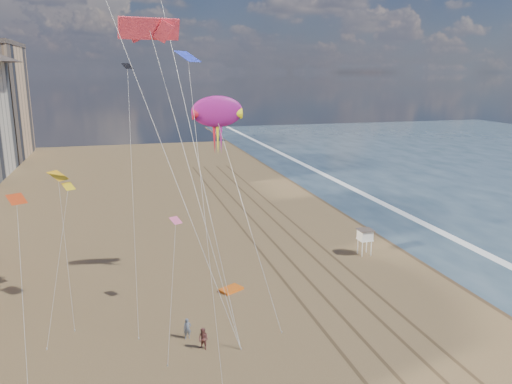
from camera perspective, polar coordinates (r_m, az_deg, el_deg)
wet_sand at (r=69.08m, az=15.91°, el=-3.86°), size 260.00×260.00×0.00m
foam at (r=71.29m, az=18.81°, el=-3.53°), size 260.00×260.00×0.00m
tracks at (r=53.59m, az=6.10°, el=-8.48°), size 7.68×120.00×0.01m
lifeguard_stand at (r=57.24m, az=12.35°, el=-4.85°), size 1.65×1.65×2.97m
grounded_kite at (r=47.90m, az=-2.88°, el=-11.04°), size 2.49×2.20×0.24m
show_kite at (r=46.31m, az=-4.45°, el=9.10°), size 4.64×6.29×19.90m
kite_flyer_a at (r=40.10m, az=-7.85°, el=-15.21°), size 0.61×0.41×1.63m
kite_flyer_b at (r=38.58m, az=-6.04°, el=-16.35°), size 1.04×1.03×1.69m
small_kites at (r=41.29m, az=-16.27°, el=5.68°), size 12.97×17.86×13.95m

